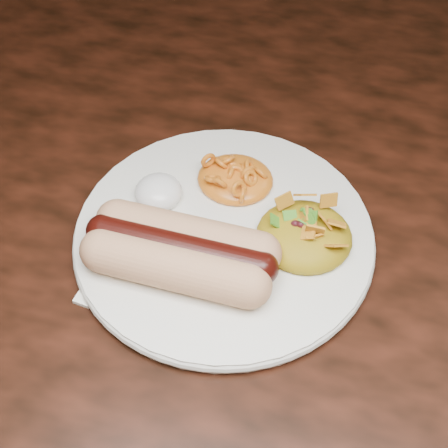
# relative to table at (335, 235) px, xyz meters

# --- Properties ---
(table) EXTENTS (1.60, 0.90, 0.75)m
(table) POSITION_rel_table_xyz_m (0.00, 0.00, 0.00)
(table) COLOR #3C170D
(table) RESTS_ON floor
(plate) EXTENTS (0.35, 0.35, 0.01)m
(plate) POSITION_rel_table_xyz_m (-0.10, -0.11, 0.10)
(plate) COLOR white
(plate) RESTS_ON table
(hotdog) EXTENTS (0.14, 0.07, 0.04)m
(hotdog) POSITION_rel_table_xyz_m (-0.12, -0.15, 0.13)
(hotdog) COLOR #DCA77C
(hotdog) RESTS_ON plate
(mac_and_cheese) EXTENTS (0.08, 0.08, 0.03)m
(mac_and_cheese) POSITION_rel_table_xyz_m (-0.10, -0.05, 0.12)
(mac_and_cheese) COLOR orange
(mac_and_cheese) RESTS_ON plate
(sour_cream) EXTENTS (0.05, 0.05, 0.03)m
(sour_cream) POSITION_rel_table_xyz_m (-0.16, -0.09, 0.12)
(sour_cream) COLOR white
(sour_cream) RESTS_ON plate
(taco_salad) EXTENTS (0.08, 0.08, 0.04)m
(taco_salad) POSITION_rel_table_xyz_m (-0.03, -0.10, 0.12)
(taco_salad) COLOR orange
(taco_salad) RESTS_ON plate
(fork) EXTENTS (0.04, 0.13, 0.00)m
(fork) POSITION_rel_table_xyz_m (-0.19, -0.16, 0.09)
(fork) COLOR white
(fork) RESTS_ON table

